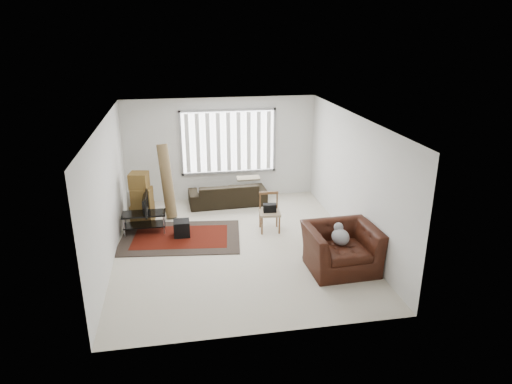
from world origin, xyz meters
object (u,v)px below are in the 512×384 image
at_px(sofa, 227,190).
at_px(armchair, 341,245).
at_px(side_chair, 270,211).
at_px(moving_boxes, 141,200).
at_px(tv_stand, 144,218).

relative_size(sofa, armchair, 1.46).
relative_size(sofa, side_chair, 2.30).
distance_m(moving_boxes, sofa, 2.27).
bearing_deg(sofa, armchair, 112.68).
height_order(moving_boxes, armchair, moving_boxes).
relative_size(moving_boxes, sofa, 0.61).
height_order(tv_stand, sofa, sofa).
bearing_deg(armchair, moving_boxes, 140.41).
xyz_separation_m(tv_stand, side_chair, (2.79, -0.35, 0.13)).
relative_size(tv_stand, sofa, 0.48).
xyz_separation_m(moving_boxes, sofa, (2.12, 0.81, -0.18)).
bearing_deg(tv_stand, armchair, -31.51).
xyz_separation_m(tv_stand, sofa, (2.04, 1.43, 0.04)).
xyz_separation_m(tv_stand, moving_boxes, (-0.08, 0.62, 0.22)).
bearing_deg(moving_boxes, sofa, 20.88).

